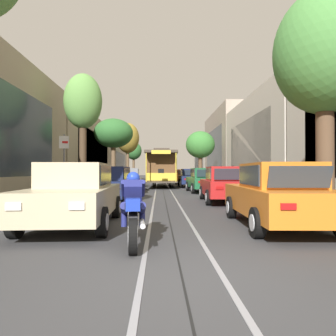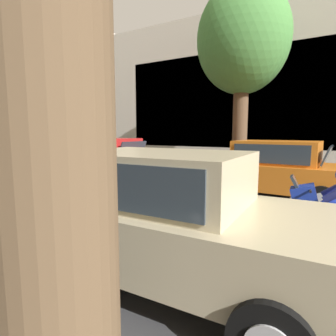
{
  "view_description": "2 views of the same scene",
  "coord_description": "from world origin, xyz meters",
  "px_view_note": "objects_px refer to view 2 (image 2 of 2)",
  "views": [
    {
      "loc": [
        -0.3,
        -3.89,
        1.38
      ],
      "look_at": [
        0.5,
        22.56,
        1.67
      ],
      "focal_mm": 32.23,
      "sensor_mm": 36.0,
      "label": 1
    },
    {
      "loc": [
        -5.21,
        2.09,
        1.82
      ],
      "look_at": [
        0.59,
        5.55,
        0.94
      ],
      "focal_mm": 29.72,
      "sensor_mm": 36.0,
      "label": 2
    }
  ],
  "objects_px": {
    "parked_car_green_mid_right": "(11,152)",
    "street_tree_kerb_right_near": "(243,41)",
    "parked_car_orange_near_right": "(271,170)",
    "parked_car_red_second_right": "(107,159)",
    "parked_car_beige_near_left": "(166,216)"
  },
  "relations": [
    {
      "from": "parked_car_red_second_right",
      "to": "parked_car_green_mid_right",
      "type": "bearing_deg",
      "value": 89.94
    },
    {
      "from": "street_tree_kerb_right_near",
      "to": "parked_car_orange_near_right",
      "type": "bearing_deg",
      "value": -143.6
    },
    {
      "from": "parked_car_orange_near_right",
      "to": "parked_car_green_mid_right",
      "type": "distance_m",
      "value": 12.4
    },
    {
      "from": "parked_car_orange_near_right",
      "to": "parked_car_green_mid_right",
      "type": "relative_size",
      "value": 1.0
    },
    {
      "from": "parked_car_green_mid_right",
      "to": "street_tree_kerb_right_near",
      "type": "xyz_separation_m",
      "value": [
        2.05,
        -10.89,
        4.11
      ]
    },
    {
      "from": "parked_car_beige_near_left",
      "to": "parked_car_green_mid_right",
      "type": "height_order",
      "value": "same"
    },
    {
      "from": "parked_car_beige_near_left",
      "to": "parked_car_green_mid_right",
      "type": "relative_size",
      "value": 1.0
    },
    {
      "from": "parked_car_red_second_right",
      "to": "parked_car_green_mid_right",
      "type": "relative_size",
      "value": 1.0
    },
    {
      "from": "parked_car_green_mid_right",
      "to": "street_tree_kerb_right_near",
      "type": "relative_size",
      "value": 0.64
    },
    {
      "from": "parked_car_orange_near_right",
      "to": "street_tree_kerb_right_near",
      "type": "height_order",
      "value": "street_tree_kerb_right_near"
    },
    {
      "from": "parked_car_green_mid_right",
      "to": "parked_car_orange_near_right",
      "type": "bearing_deg",
      "value": -89.99
    },
    {
      "from": "parked_car_red_second_right",
      "to": "street_tree_kerb_right_near",
      "type": "distance_m",
      "value": 6.4
    },
    {
      "from": "parked_car_red_second_right",
      "to": "parked_car_green_mid_right",
      "type": "xyz_separation_m",
      "value": [
        0.01,
        6.44,
        0.0
      ]
    },
    {
      "from": "parked_car_beige_near_left",
      "to": "parked_car_red_second_right",
      "type": "relative_size",
      "value": 1.0
    },
    {
      "from": "parked_car_green_mid_right",
      "to": "street_tree_kerb_right_near",
      "type": "height_order",
      "value": "street_tree_kerb_right_near"
    }
  ]
}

